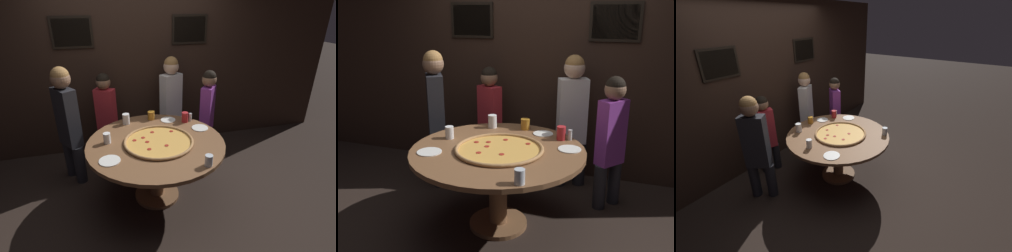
# 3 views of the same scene
# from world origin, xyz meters

# --- Properties ---
(ground_plane) EXTENTS (24.00, 24.00, 0.00)m
(ground_plane) POSITION_xyz_m (0.00, 0.00, 0.00)
(ground_plane) COLOR black
(back_wall) EXTENTS (6.40, 0.08, 2.60)m
(back_wall) POSITION_xyz_m (0.00, 1.35, 1.30)
(back_wall) COLOR black
(back_wall) RESTS_ON ground_plane
(dining_table) EXTENTS (1.49, 1.49, 0.74)m
(dining_table) POSITION_xyz_m (0.00, 0.00, 0.60)
(dining_table) COLOR brown
(dining_table) RESTS_ON ground_plane
(giant_pizza) EXTENTS (0.76, 0.76, 0.03)m
(giant_pizza) POSITION_xyz_m (0.03, -0.03, 0.75)
(giant_pizza) COLOR #E5A84C
(giant_pizza) RESTS_ON dining_table
(drink_cup_by_shaker) EXTENTS (0.08, 0.08, 0.11)m
(drink_cup_by_shaker) POSITION_xyz_m (0.37, -0.57, 0.80)
(drink_cup_by_shaker) COLOR silver
(drink_cup_by_shaker) RESTS_ON dining_table
(drink_cup_near_left) EXTENTS (0.09, 0.09, 0.13)m
(drink_cup_near_left) POSITION_xyz_m (-0.26, 0.54, 0.80)
(drink_cup_near_left) COLOR white
(drink_cup_near_left) RESTS_ON dining_table
(drink_cup_far_left) EXTENTS (0.08, 0.08, 0.12)m
(drink_cup_far_left) POSITION_xyz_m (-0.51, 0.10, 0.80)
(drink_cup_far_left) COLOR white
(drink_cup_far_left) RESTS_ON dining_table
(drink_cup_far_right) EXTENTS (0.09, 0.09, 0.11)m
(drink_cup_far_right) POSITION_xyz_m (0.07, 0.59, 0.79)
(drink_cup_far_right) COLOR #BC7A23
(drink_cup_far_right) RESTS_ON dining_table
(drink_cup_near_right) EXTENTS (0.08, 0.08, 0.13)m
(drink_cup_near_right) POSITION_xyz_m (0.46, 0.41, 0.80)
(drink_cup_near_right) COLOR #B22328
(drink_cup_near_right) RESTS_ON dining_table
(white_plate_right_side) EXTENTS (0.19, 0.19, 0.01)m
(white_plate_right_side) POSITION_xyz_m (0.27, 0.51, 0.74)
(white_plate_right_side) COLOR white
(white_plate_right_side) RESTS_ON dining_table
(white_plate_beside_cup) EXTENTS (0.20, 0.20, 0.01)m
(white_plate_beside_cup) POSITION_xyz_m (0.58, 0.19, 0.74)
(white_plate_beside_cup) COLOR white
(white_plate_beside_cup) RESTS_ON dining_table
(white_plate_left_side) EXTENTS (0.21, 0.21, 0.01)m
(white_plate_left_side) POSITION_xyz_m (-0.51, -0.26, 0.74)
(white_plate_left_side) COLOR white
(white_plate_left_side) RESTS_ON dining_table
(condiment_shaker) EXTENTS (0.04, 0.04, 0.10)m
(condiment_shaker) POSITION_xyz_m (0.54, 0.43, 0.79)
(condiment_shaker) COLOR silver
(condiment_shaker) RESTS_ON dining_table
(diner_side_right) EXTENTS (0.33, 0.24, 1.27)m
(diner_side_right) POSITION_xyz_m (-0.48, 1.02, 0.72)
(diner_side_right) COLOR #232328
(diner_side_right) RESTS_ON ground_plane
(diner_side_left) EXTENTS (0.38, 0.27, 1.44)m
(diner_side_left) POSITION_xyz_m (0.45, 1.03, 0.82)
(diner_side_left) COLOR #232328
(diner_side_left) RESTS_ON ground_plane
(diner_far_left) EXTENTS (0.31, 0.38, 1.47)m
(diner_far_left) POSITION_xyz_m (-0.94, 0.62, 0.84)
(diner_far_left) COLOR #232328
(diner_far_left) RESTS_ON ground_plane
(diner_centre_back) EXTENTS (0.29, 0.33, 1.30)m
(diner_centre_back) POSITION_xyz_m (0.89, 0.69, 0.74)
(diner_centre_back) COLOR #232328
(diner_centre_back) RESTS_ON ground_plane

